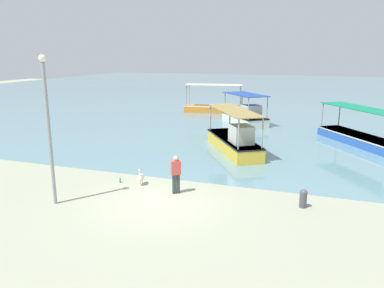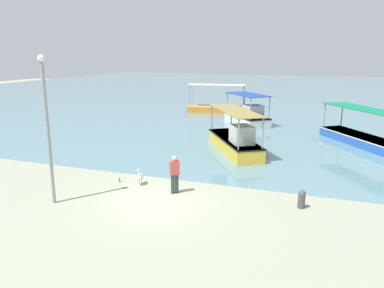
{
  "view_description": "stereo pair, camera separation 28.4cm",
  "coord_description": "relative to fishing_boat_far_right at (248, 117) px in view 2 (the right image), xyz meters",
  "views": [
    {
      "loc": [
        5.89,
        -12.92,
        5.94
      ],
      "look_at": [
        -0.4,
        5.41,
        1.21
      ],
      "focal_mm": 35.0,
      "sensor_mm": 36.0,
      "label": 1
    },
    {
      "loc": [
        6.16,
        -12.83,
        5.94
      ],
      "look_at": [
        -0.4,
        5.41,
        1.21
      ],
      "focal_mm": 35.0,
      "sensor_mm": 36.0,
      "label": 2
    }
  ],
  "objects": [
    {
      "name": "pelican",
      "position": [
        -1.67,
        -16.48,
        -0.29
      ],
      "size": [
        0.34,
        0.81,
        0.8
      ],
      "color": "#E0997A",
      "rests_on": "ground"
    },
    {
      "name": "fishing_boat_center",
      "position": [
        -4.41,
        5.64,
        -0.14
      ],
      "size": [
        6.14,
        2.53,
        2.83
      ],
      "color": "orange",
      "rests_on": "harbor_water"
    },
    {
      "name": "ground",
      "position": [
        -0.01,
        -18.3,
        -0.67
      ],
      "size": [
        120.0,
        120.0,
        0.0
      ],
      "primitive_type": "plane",
      "color": "#9B9F85"
    },
    {
      "name": "lamp_post",
      "position": [
        -3.97,
        -19.61,
        2.64
      ],
      "size": [
        0.28,
        0.28,
        5.89
      ],
      "color": "gray",
      "rests_on": "ground"
    },
    {
      "name": "fishing_boat_far_right",
      "position": [
        0.0,
        0.0,
        0.0
      ],
      "size": [
        4.6,
        4.93,
        2.57
      ],
      "color": "white",
      "rests_on": "harbor_water"
    },
    {
      "name": "harbor_water",
      "position": [
        -0.01,
        29.7,
        -0.67
      ],
      "size": [
        110.0,
        90.0,
        0.0
      ],
      "primitive_type": "cube",
      "color": "slate",
      "rests_on": "ground"
    },
    {
      "name": "fishing_boat_near_right",
      "position": [
        1.11,
        -9.31,
        0.03
      ],
      "size": [
        4.64,
        6.11,
        2.58
      ],
      "color": "gold",
      "rests_on": "harbor_water"
    },
    {
      "name": "fisherman_standing",
      "position": [
        0.26,
        -16.97,
        0.24
      ],
      "size": [
        0.45,
        0.42,
        1.69
      ],
      "color": "#2F3838",
      "rests_on": "ground"
    },
    {
      "name": "mooring_bollard",
      "position": [
        5.55,
        -16.76,
        -0.27
      ],
      "size": [
        0.3,
        0.3,
        0.75
      ],
      "color": "#47474C",
      "rests_on": "ground"
    },
    {
      "name": "glass_bottle",
      "position": [
        -2.73,
        -16.56,
        -0.56
      ],
      "size": [
        0.07,
        0.07,
        0.27
      ],
      "color": "#3F7F4C",
      "rests_on": "ground"
    },
    {
      "name": "fishing_boat_outer",
      "position": [
        8.58,
        -4.55,
        -0.18
      ],
      "size": [
        5.45,
        6.78,
        2.42
      ],
      "color": "blue",
      "rests_on": "harbor_water"
    }
  ]
}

